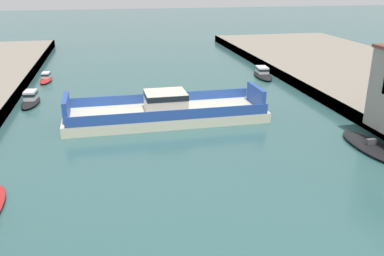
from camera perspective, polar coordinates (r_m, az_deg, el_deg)
name	(u,v)px	position (r m, az deg, el deg)	size (l,w,h in m)	color
chain_ferry	(166,111)	(46.22, -3.62, 2.29)	(22.30, 7.34, 3.30)	beige
moored_boat_near_left	(371,146)	(42.05, 23.37, -2.35)	(2.88, 8.34, 1.03)	black
moored_boat_mid_right	(263,73)	(67.48, 9.68, 7.43)	(3.02, 7.47, 1.57)	black
moored_boat_far_right	(46,78)	(67.31, -19.44, 6.46)	(1.97, 4.95, 1.38)	red
moored_boat_upstream_a	(31,99)	(55.90, -21.31, 3.69)	(2.41, 5.91, 1.69)	black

